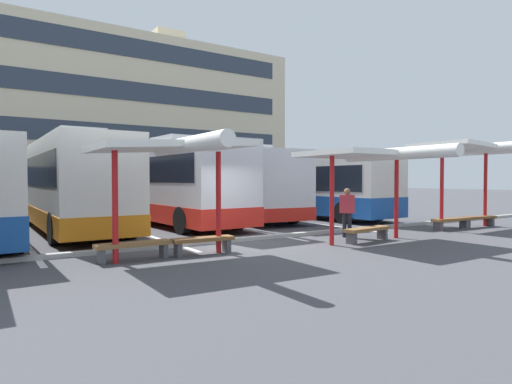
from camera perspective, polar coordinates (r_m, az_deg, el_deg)
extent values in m
plane|color=#47474C|center=(13.17, -0.91, -6.94)|extent=(160.00, 160.00, 0.00)
cube|color=beige|center=(47.41, -24.64, 8.67)|extent=(44.89, 14.71, 15.80)
cube|color=#2D3847|center=(39.74, -23.00, 1.80)|extent=(41.30, 0.08, 1.74)
cube|color=#2D3847|center=(39.96, -23.06, 7.47)|extent=(41.30, 0.08, 1.74)
cube|color=#2D3847|center=(40.56, -23.12, 13.03)|extent=(41.30, 0.08, 1.74)
cube|color=#2D3847|center=(41.53, -23.19, 18.37)|extent=(41.30, 0.08, 1.74)
cube|color=beige|center=(52.21, -11.81, 18.56)|extent=(3.20, 3.20, 2.80)
cylinder|color=black|center=(13.01, -29.26, -5.04)|extent=(0.33, 1.01, 1.00)
cube|color=silver|center=(17.87, -23.31, 1.07)|extent=(2.58, 10.34, 3.11)
cube|color=orange|center=(17.92, -23.26, -2.87)|extent=(2.62, 10.38, 0.65)
cube|color=black|center=(17.87, -23.32, 2.55)|extent=(2.60, 9.51, 1.09)
cube|color=black|center=(22.93, -25.59, 2.07)|extent=(2.19, 0.10, 1.87)
cube|color=silver|center=(16.68, -22.58, 7.02)|extent=(1.51, 2.21, 0.36)
cylinder|color=black|center=(21.29, -28.00, -2.50)|extent=(0.31, 1.00, 1.00)
cylinder|color=black|center=(21.63, -21.96, -2.37)|extent=(0.31, 1.00, 1.00)
cylinder|color=black|center=(14.25, -25.24, -4.42)|extent=(0.31, 1.00, 1.00)
cylinder|color=black|center=(14.75, -16.40, -4.13)|extent=(0.31, 1.00, 1.00)
cube|color=silver|center=(20.03, -12.30, 1.29)|extent=(3.11, 12.09, 3.16)
cube|color=red|center=(20.08, -12.28, -2.22)|extent=(3.15, 12.14, 0.71)
cube|color=black|center=(20.04, -12.31, 2.76)|extent=(3.09, 11.14, 1.03)
cube|color=black|center=(25.61, -17.64, 2.16)|extent=(2.23, 0.19, 1.90)
cube|color=silver|center=(18.74, -10.50, 6.67)|extent=(1.62, 2.27, 0.36)
cylinder|color=black|center=(23.81, -19.09, -1.98)|extent=(0.35, 1.01, 1.00)
cylinder|color=black|center=(24.58, -13.88, -1.83)|extent=(0.35, 1.01, 1.00)
cylinder|color=black|center=(15.62, -9.76, -3.77)|extent=(0.35, 1.01, 1.00)
cylinder|color=black|center=(16.77, -2.58, -3.38)|extent=(0.35, 1.01, 1.00)
cube|color=silver|center=(21.70, -2.68, 1.08)|extent=(3.47, 10.28, 2.96)
cube|color=red|center=(21.75, -2.68, -2.10)|extent=(3.52, 10.32, 0.55)
cube|color=black|center=(21.70, -2.68, 2.15)|extent=(3.43, 9.48, 1.05)
cube|color=black|center=(26.32, -7.35, 1.93)|extent=(2.28, 0.28, 1.78)
cube|color=silver|center=(20.62, -1.18, 5.66)|extent=(1.74, 2.33, 0.36)
cylinder|color=black|center=(24.48, -8.66, -1.82)|extent=(0.39, 1.02, 1.00)
cylinder|color=black|center=(25.37, -3.55, -1.68)|extent=(0.39, 1.02, 1.00)
cylinder|color=black|center=(18.14, -1.45, -3.00)|extent=(0.39, 1.02, 1.00)
cylinder|color=black|center=(19.32, 4.93, -2.72)|extent=(0.39, 1.02, 1.00)
cube|color=silver|center=(23.56, 5.58, 1.01)|extent=(2.92, 12.27, 2.88)
cube|color=#194C9E|center=(23.59, 5.58, -1.37)|extent=(2.96, 12.31, 0.92)
cube|color=black|center=(23.55, 5.59, 1.75)|extent=(2.91, 11.30, 1.17)
cube|color=black|center=(28.43, -2.41, 1.82)|extent=(2.18, 0.16, 1.73)
cube|color=silver|center=(22.46, 8.14, 5.11)|extent=(1.56, 2.25, 0.36)
cylinder|color=black|center=(26.53, -2.64, -1.53)|extent=(0.34, 1.01, 1.00)
cylinder|color=black|center=(27.82, 1.32, -1.39)|extent=(0.34, 1.01, 1.00)
cylinder|color=black|center=(19.57, 11.64, -2.69)|extent=(0.34, 1.01, 1.00)
cylinder|color=black|center=(21.28, 15.85, -2.38)|extent=(0.34, 1.01, 1.00)
cube|color=white|center=(17.64, -28.98, -4.95)|extent=(0.16, 14.00, 0.01)
cube|color=white|center=(18.30, -16.97, -4.59)|extent=(0.16, 14.00, 0.01)
cube|color=white|center=(19.69, -6.23, -4.09)|extent=(0.16, 14.00, 0.01)
cube|color=white|center=(21.66, 2.81, -3.56)|extent=(0.16, 14.00, 0.01)
cube|color=white|center=(24.08, 10.19, -3.06)|extent=(0.16, 14.00, 0.01)
cylinder|color=red|center=(10.54, -18.24, -1.73)|extent=(0.14, 0.14, 2.72)
cylinder|color=red|center=(11.54, -5.02, -1.37)|extent=(0.14, 0.14, 2.72)
cube|color=white|center=(10.99, -11.37, 5.97)|extent=(3.73, 2.50, 0.35)
cylinder|color=white|center=(9.97, -9.01, 6.26)|extent=(0.36, 3.73, 0.36)
cube|color=brown|center=(10.89, -15.98, -6.69)|extent=(1.84, 0.45, 0.10)
cube|color=#4C4C51|center=(10.71, -19.91, -8.08)|extent=(0.13, 0.34, 0.35)
cube|color=#4C4C51|center=(11.18, -12.19, -7.61)|extent=(0.13, 0.34, 0.35)
cube|color=brown|center=(11.42, -7.07, -6.25)|extent=(1.70, 0.52, 0.10)
cube|color=#4C4C51|center=(11.21, -10.34, -7.57)|extent=(0.14, 0.34, 0.35)
cube|color=#4C4C51|center=(11.74, -3.94, -7.14)|extent=(0.14, 0.34, 0.35)
cylinder|color=red|center=(13.01, 10.06, -1.14)|extent=(0.14, 0.14, 2.68)
cylinder|color=red|center=(15.16, 18.18, -0.80)|extent=(0.14, 0.14, 2.68)
cube|color=white|center=(14.06, 14.47, 4.84)|extent=(3.93, 2.69, 0.17)
cylinder|color=white|center=(13.28, 18.28, 4.87)|extent=(0.36, 3.93, 0.36)
cube|color=brown|center=(14.08, 14.62, -4.80)|extent=(1.98, 0.66, 0.10)
cube|color=#4C4C51|center=(13.45, 12.59, -6.05)|extent=(0.16, 0.35, 0.35)
cube|color=#4C4C51|center=(14.78, 16.45, -5.39)|extent=(0.16, 0.35, 0.35)
cylinder|color=red|center=(17.95, 23.49, 0.26)|extent=(0.14, 0.14, 3.15)
cylinder|color=red|center=(20.58, 28.21, 0.36)|extent=(0.14, 0.14, 3.15)
cube|color=white|center=(19.29, 26.07, 5.24)|extent=(4.07, 2.66, 0.36)
cylinder|color=white|center=(18.71, 29.18, 5.22)|extent=(0.36, 4.07, 0.36)
cube|color=brown|center=(18.55, 24.54, -3.35)|extent=(1.90, 0.53, 0.10)
cube|color=#4C4C51|center=(17.93, 23.04, -4.22)|extent=(0.14, 0.34, 0.35)
cube|color=#4C4C51|center=(19.21, 25.92, -3.88)|extent=(0.14, 0.34, 0.35)
cube|color=brown|center=(20.05, 27.48, -3.03)|extent=(1.88, 0.59, 0.10)
cube|color=#4C4C51|center=(19.44, 26.16, -3.81)|extent=(0.15, 0.35, 0.35)
cube|color=#4C4C51|center=(20.70, 28.70, -3.53)|extent=(0.15, 0.35, 0.35)
cube|color=#ADADA8|center=(13.72, -2.39, -6.35)|extent=(44.00, 0.24, 0.12)
cylinder|color=black|center=(14.98, 11.70, -4.34)|extent=(0.14, 0.14, 0.83)
cylinder|color=black|center=(14.95, 12.34, -4.35)|extent=(0.14, 0.14, 0.83)
cube|color=#BF333F|center=(14.91, 12.03, -1.57)|extent=(0.46, 0.52, 0.62)
sphere|color=#936B4C|center=(14.89, 12.04, 0.06)|extent=(0.22, 0.22, 0.22)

